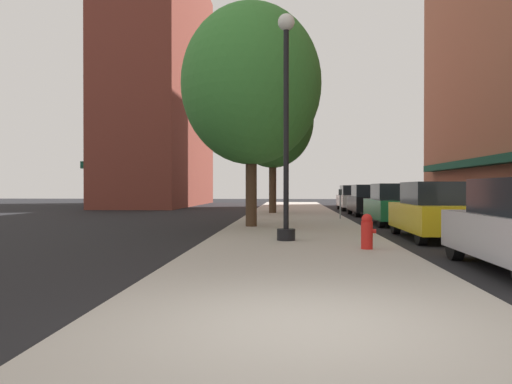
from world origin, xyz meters
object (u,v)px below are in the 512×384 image
object	(u,v)px
lamppost	(286,122)
fire_hydrant	(367,231)
tree_near	(273,121)
car_white	(353,198)
parking_meter_near	(340,200)
car_yellow	(435,211)
car_green	(394,205)
tree_mid	(251,84)
car_black	(368,201)

from	to	relation	value
lamppost	fire_hydrant	distance (m)	3.68
tree_near	car_white	bearing A→B (deg)	50.55
lamppost	tree_near	size ratio (longest dim) A/B	0.77
car_white	parking_meter_near	bearing A→B (deg)	-101.76
car_yellow	car_green	xyz separation A→B (m)	(0.00, 5.77, 0.00)
car_green	lamppost	bearing A→B (deg)	-120.59
fire_hydrant	car_white	world-z (taller)	car_white
fire_hydrant	tree_near	xyz separation A→B (m)	(-2.67, 16.24, 4.63)
tree_near	tree_mid	distance (m)	9.72
car_green	car_yellow	bearing A→B (deg)	-90.85
lamppost	car_yellow	size ratio (longest dim) A/B	1.37
car_black	car_white	bearing A→B (deg)	89.43
fire_hydrant	car_green	world-z (taller)	car_green
lamppost	parking_meter_near	size ratio (longest dim) A/B	4.50
fire_hydrant	tree_mid	bearing A→B (deg)	115.44
car_green	car_white	world-z (taller)	same
car_white	tree_near	bearing A→B (deg)	-131.38
tree_near	car_yellow	bearing A→B (deg)	-68.13
tree_near	car_black	xyz separation A→B (m)	(5.13, -0.28, -4.34)
car_black	car_white	size ratio (longest dim) A/B	1.00
fire_hydrant	car_black	bearing A→B (deg)	81.25
tree_mid	car_yellow	xyz separation A→B (m)	(5.56, -3.06, -4.37)
lamppost	car_yellow	xyz separation A→B (m)	(4.28, 1.73, -2.39)
car_white	car_black	bearing A→B (deg)	-91.92
parking_meter_near	car_white	xyz separation A→B (m)	(1.95, 11.25, -0.14)
tree_near	car_white	size ratio (longest dim) A/B	1.77
fire_hydrant	car_green	bearing A→B (deg)	75.11
car_white	tree_mid	bearing A→B (deg)	-111.15
fire_hydrant	tree_near	bearing A→B (deg)	99.34
tree_near	tree_mid	bearing A→B (deg)	-92.56
fire_hydrant	tree_near	size ratio (longest dim) A/B	0.10
parking_meter_near	car_black	bearing A→B (deg)	67.61
fire_hydrant	car_white	distance (m)	22.61
fire_hydrant	car_yellow	world-z (taller)	car_yellow
fire_hydrant	parking_meter_near	bearing A→B (deg)	87.42
tree_near	car_white	xyz separation A→B (m)	(5.13, 6.23, -4.34)
tree_mid	car_white	bearing A→B (deg)	70.77
parking_meter_near	car_green	bearing A→B (deg)	-45.55
fire_hydrant	tree_mid	distance (m)	8.60
car_green	tree_mid	bearing A→B (deg)	-154.88
lamppost	car_white	world-z (taller)	lamppost
car_yellow	fire_hydrant	bearing A→B (deg)	-125.58
parking_meter_near	tree_mid	world-z (taller)	tree_mid
lamppost	tree_mid	distance (m)	5.34
parking_meter_near	tree_near	world-z (taller)	tree_near
parking_meter_near	tree_near	bearing A→B (deg)	122.34
tree_mid	car_black	distance (m)	11.79
fire_hydrant	car_yellow	distance (m)	4.26
car_green	car_white	distance (m)	13.24
fire_hydrant	car_white	xyz separation A→B (m)	(2.46, 22.47, 0.29)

